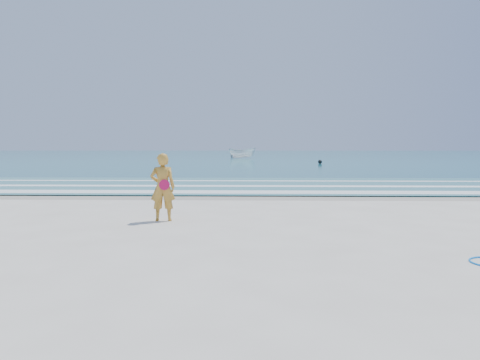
{
  "coord_description": "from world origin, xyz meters",
  "views": [
    {
      "loc": [
        0.4,
        -8.75,
        1.92
      ],
      "look_at": [
        0.03,
        4.0,
        1.0
      ],
      "focal_mm": 35.0,
      "sensor_mm": 36.0,
      "label": 1
    }
  ],
  "objects": [
    {
      "name": "boat",
      "position": [
        -1.44,
        64.94,
        0.9
      ],
      "size": [
        4.75,
        2.99,
        1.72
      ],
      "primitive_type": "imported",
      "rotation": [
        0.0,
        0.0,
        1.25
      ],
      "color": "white",
      "rests_on": "ocean"
    },
    {
      "name": "foam_near",
      "position": [
        0.0,
        10.3,
        0.05
      ],
      "size": [
        400.0,
        1.4,
        0.01
      ],
      "primitive_type": "cube",
      "color": "white",
      "rests_on": "shallow"
    },
    {
      "name": "woman",
      "position": [
        -1.94,
        3.15,
        0.87
      ],
      "size": [
        0.67,
        0.48,
        1.75
      ],
      "color": "#C4892E",
      "rests_on": "ground"
    },
    {
      "name": "ground",
      "position": [
        0.0,
        0.0,
        0.0
      ],
      "size": [
        400.0,
        400.0,
        0.0
      ],
      "primitive_type": "plane",
      "color": "silver",
      "rests_on": "ground"
    },
    {
      "name": "foam_far",
      "position": [
        0.0,
        16.5,
        0.05
      ],
      "size": [
        400.0,
        0.6,
        0.01
      ],
      "primitive_type": "cube",
      "color": "white",
      "rests_on": "shallow"
    },
    {
      "name": "buoy",
      "position": [
        7.53,
        41.75,
        0.26
      ],
      "size": [
        0.44,
        0.44,
        0.44
      ],
      "primitive_type": "sphere",
      "color": "black",
      "rests_on": "ocean"
    },
    {
      "name": "wet_sand",
      "position": [
        0.0,
        9.0,
        0.0
      ],
      "size": [
        400.0,
        2.4,
        0.0
      ],
      "primitive_type": "cube",
      "color": "#B2A893",
      "rests_on": "ground"
    },
    {
      "name": "foam_mid",
      "position": [
        0.0,
        13.2,
        0.05
      ],
      "size": [
        400.0,
        0.9,
        0.01
      ],
      "primitive_type": "cube",
      "color": "white",
      "rests_on": "shallow"
    },
    {
      "name": "shallow",
      "position": [
        0.0,
        14.0,
        0.04
      ],
      "size": [
        400.0,
        10.0,
        0.01
      ],
      "primitive_type": "cube",
      "color": "#59B7AD",
      "rests_on": "ocean"
    },
    {
      "name": "ocean",
      "position": [
        0.0,
        105.0,
        0.02
      ],
      "size": [
        400.0,
        190.0,
        0.04
      ],
      "primitive_type": "cube",
      "color": "#19727F",
      "rests_on": "ground"
    }
  ]
}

